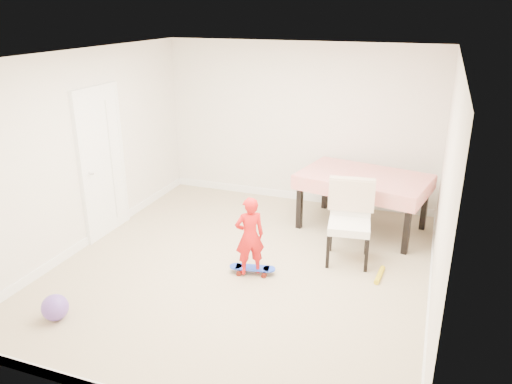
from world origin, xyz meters
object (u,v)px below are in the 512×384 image
(dining_chair, at_px, (349,223))
(skateboard, at_px, (252,270))
(dining_table, at_px, (362,202))
(child, at_px, (250,239))
(balloon, at_px, (55,307))

(dining_chair, height_order, skateboard, dining_chair)
(dining_table, xyz_separation_m, dining_chair, (-0.00, -1.07, 0.11))
(dining_table, height_order, skateboard, dining_table)
(child, bearing_deg, balloon, 9.66)
(skateboard, bearing_deg, dining_chair, 24.24)
(skateboard, relative_size, balloon, 2.04)
(dining_table, distance_m, child, 2.12)
(dining_table, xyz_separation_m, skateboard, (-1.04, -1.80, -0.38))
(dining_chair, distance_m, balloon, 3.55)
(dining_chair, xyz_separation_m, balloon, (-2.64, -2.34, -0.39))
(skateboard, bearing_deg, balloon, -145.89)
(dining_table, distance_m, skateboard, 2.11)
(skateboard, bearing_deg, dining_table, 49.08)
(dining_table, xyz_separation_m, child, (-1.05, -1.84, 0.07))
(dining_chair, height_order, balloon, dining_chair)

